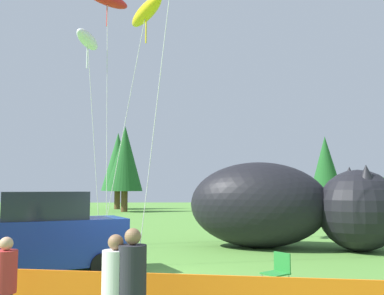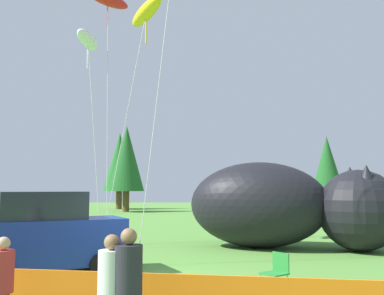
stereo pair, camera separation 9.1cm
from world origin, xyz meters
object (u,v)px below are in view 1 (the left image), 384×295
Objects in this scene: inflatable_cat at (285,208)px; spectator_in_red_shirt at (5,285)px; folding_chair at (278,269)px; spectator_in_blue_shirt at (115,291)px; kite_white_ghost at (88,40)px; kite_red_lizard at (107,0)px; spectator_in_grey_shirt at (132,288)px; kite_yellow_hero at (146,13)px; parked_car at (48,235)px.

spectator_in_red_shirt is at bearing -106.90° from inflatable_cat.
spectator_in_red_shirt reaches higher than folding_chair.
inflatable_cat is 4.84× the size of spectator_in_blue_shirt.
kite_white_ghost is at bearing 97.03° from spectator_in_red_shirt.
spectator_in_blue_shirt is 16.74m from kite_red_lizard.
kite_white_ghost is at bearing 104.47° from spectator_in_blue_shirt.
inflatable_cat is 11.77m from spectator_in_grey_shirt.
folding_chair is 15.16m from kite_red_lizard.
kite_yellow_hero reaches higher than kite_white_ghost.
kite_yellow_hero reaches higher than parked_car.
folding_chair is at bearing -53.81° from kite_white_ghost.
inflatable_cat reaches higher than spectator_in_blue_shirt.
kite_red_lizard is 2.37m from kite_white_ghost.
folding_chair is 7.22m from inflatable_cat.
kite_yellow_hero is at bearing 92.64° from spectator_in_blue_shirt.
kite_red_lizard is at bearing 100.76° from spectator_in_blue_shirt.
spectator_in_grey_shirt is at bearing -19.09° from spectator_in_red_shirt.
inflatable_cat is 12.34m from kite_red_lizard.
parked_car is at bearing -54.81° from folding_chair.
kite_red_lizard reaches higher than inflatable_cat.
kite_white_ghost is (-3.22, 12.49, 7.96)m from spectator_in_blue_shirt.
kite_yellow_hero is (2.73, -1.78, 0.56)m from kite_white_ghost.
spectator_in_blue_shirt is at bearing 166.48° from spectator_in_grey_shirt.
spectator_in_blue_shirt is 1.87m from spectator_in_red_shirt.
kite_white_ghost reaches higher than spectator_in_grey_shirt.
parked_car is at bearing -113.66° from kite_yellow_hero.
inflatable_cat is at bearing -17.85° from kite_red_lizard.
kite_white_ghost reaches higher than spectator_in_blue_shirt.
kite_red_lizard reaches higher than spectator_in_grey_shirt.
kite_yellow_hero is (1.27, 10.08, 8.58)m from spectator_in_red_shirt.
folding_chair is 0.51× the size of spectator_in_blue_shirt.
kite_yellow_hero is at bearing 82.84° from spectator_in_red_shirt.
spectator_in_blue_shirt is at bearing -75.53° from kite_white_ghost.
spectator_in_grey_shirt reaches higher than spectator_in_blue_shirt.
kite_red_lizard reaches higher than kite_white_ghost.
spectator_in_grey_shirt is 2.12m from spectator_in_red_shirt.
folding_chair is 0.11× the size of inflatable_cat.
folding_chair is 4.84m from spectator_in_grey_shirt.
kite_red_lizard is at bearing 129.88° from kite_yellow_hero.
kite_yellow_hero is (-5.52, 0.03, 7.89)m from inflatable_cat.
folding_chair is (5.81, -1.97, -0.59)m from parked_car.
parked_car is 9.96m from kite_yellow_hero.
parked_car is at bearing -85.26° from kite_white_ghost.
parked_car is at bearing -130.23° from inflatable_cat.
kite_white_ghost is (-8.25, 1.81, 7.33)m from inflatable_cat.
inflatable_cat is at bearing 64.81° from spectator_in_blue_shirt.
parked_car is at bearing -91.36° from kite_red_lizard.
parked_car is 9.14m from inflatable_cat.
spectator_in_blue_shirt is (2.67, -5.76, -0.16)m from parked_car.
parked_car is 12.38m from kite_red_lizard.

